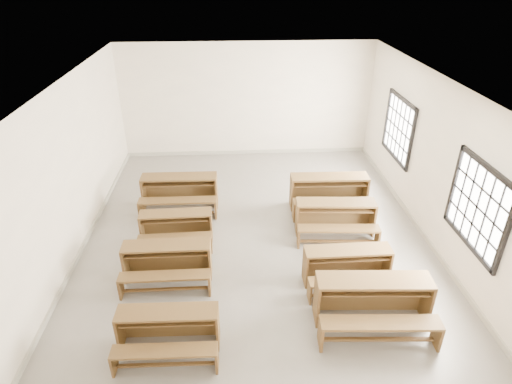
{
  "coord_description": "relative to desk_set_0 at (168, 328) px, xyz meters",
  "views": [
    {
      "loc": [
        -0.45,
        -7.47,
        5.09
      ],
      "look_at": [
        0.0,
        0.0,
        1.0
      ],
      "focal_mm": 30.0,
      "sensor_mm": 36.0,
      "label": 1
    }
  ],
  "objects": [
    {
      "name": "room",
      "position": [
        1.54,
        2.9,
        1.76
      ],
      "size": [
        8.5,
        8.5,
        3.2
      ],
      "color": "slate",
      "rests_on": "ground"
    },
    {
      "name": "desk_set_0",
      "position": [
        0.0,
        0.0,
        0.0
      ],
      "size": [
        1.48,
        0.79,
        0.66
      ],
      "rotation": [
        0.0,
        0.0,
        -0.02
      ],
      "color": "brown",
      "rests_on": "ground"
    },
    {
      "name": "desk_set_1",
      "position": [
        -0.2,
        1.59,
        0.02
      ],
      "size": [
        1.55,
        0.81,
        0.7
      ],
      "rotation": [
        0.0,
        0.0,
        0.0
      ],
      "color": "brown",
      "rests_on": "ground"
    },
    {
      "name": "desk_set_2",
      "position": [
        -0.17,
        2.75,
        -0.01
      ],
      "size": [
        1.45,
        0.78,
        0.65
      ],
      "rotation": [
        0.0,
        0.0,
        0.02
      ],
      "color": "brown",
      "rests_on": "ground"
    },
    {
      "name": "desk_set_3",
      "position": [
        -0.23,
        4.13,
        0.06
      ],
      "size": [
        1.72,
        0.91,
        0.77
      ],
      "rotation": [
        0.0,
        0.0,
        -0.01
      ],
      "color": "brown",
      "rests_on": "ground"
    },
    {
      "name": "desk_set_4",
      "position": [
        3.12,
        0.33,
        0.08
      ],
      "size": [
        1.82,
        1.02,
        0.8
      ],
      "rotation": [
        0.0,
        0.0,
        -0.06
      ],
      "color": "brown",
      "rests_on": "ground"
    },
    {
      "name": "desk_set_5",
      "position": [
        2.96,
        1.28,
        0.01
      ],
      "size": [
        1.52,
        0.8,
        0.68
      ],
      "rotation": [
        0.0,
        0.0,
        0.01
      ],
      "color": "brown",
      "rests_on": "ground"
    },
    {
      "name": "desk_set_6",
      "position": [
        3.1,
        2.83,
        0.04
      ],
      "size": [
        1.68,
        0.95,
        0.73
      ],
      "rotation": [
        0.0,
        0.0,
        -0.07
      ],
      "color": "brown",
      "rests_on": "ground"
    },
    {
      "name": "desk_set_7",
      "position": [
        3.19,
        3.89,
        0.08
      ],
      "size": [
        1.77,
        0.95,
        0.79
      ],
      "rotation": [
        0.0,
        0.0,
        -0.02
      ],
      "color": "brown",
      "rests_on": "ground"
    }
  ]
}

